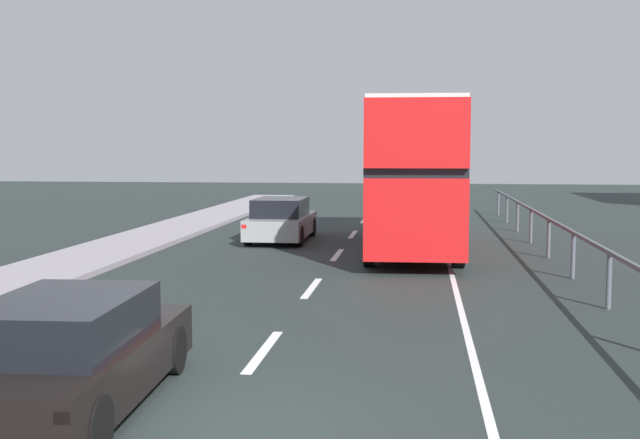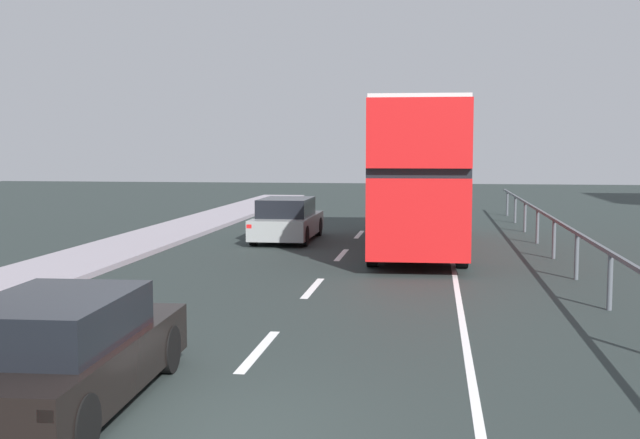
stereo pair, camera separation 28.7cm
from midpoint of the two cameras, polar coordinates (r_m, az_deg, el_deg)
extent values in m
cube|color=#242D2C|center=(8.92, -8.44, -15.14)|extent=(73.61, 120.00, 0.10)
cube|color=silver|center=(12.04, -3.75, -9.42)|extent=(0.16, 2.49, 0.01)
cube|color=silver|center=(17.23, -0.03, -4.96)|extent=(0.16, 2.49, 0.01)
cube|color=silver|center=(22.51, 1.93, -2.57)|extent=(0.16, 2.49, 0.01)
cube|color=silver|center=(27.83, 3.15, -1.08)|extent=(0.16, 2.49, 0.01)
cube|color=silver|center=(33.17, 3.97, -0.08)|extent=(0.16, 2.49, 0.01)
cube|color=silver|center=(38.52, 4.56, 0.65)|extent=(0.16, 2.49, 0.01)
cube|color=silver|center=(17.28, 10.33, -5.01)|extent=(0.12, 46.00, 0.01)
cube|color=#4E535A|center=(17.46, 19.51, -1.56)|extent=(0.08, 42.00, 0.08)
cylinder|color=#4E535A|center=(15.83, 20.68, -4.23)|extent=(0.10, 0.10, 1.08)
cylinder|color=#4E535A|center=(19.23, 18.44, -2.55)|extent=(0.10, 0.10, 1.08)
cylinder|color=#4E535A|center=(22.65, 16.88, -1.37)|extent=(0.10, 0.10, 1.08)
cylinder|color=#4E535A|center=(26.10, 15.73, -0.50)|extent=(0.10, 0.10, 1.08)
cylinder|color=#4E535A|center=(29.56, 14.85, 0.16)|extent=(0.10, 0.10, 1.08)
cylinder|color=#4E535A|center=(33.03, 14.15, 0.69)|extent=(0.10, 0.10, 1.08)
cylinder|color=#4E535A|center=(36.50, 13.59, 1.12)|extent=(0.10, 0.10, 1.08)
cube|color=red|center=(23.90, 7.29, 1.06)|extent=(2.81, 10.68, 1.97)
cube|color=black|center=(23.85, 7.32, 3.72)|extent=(2.81, 10.25, 0.24)
cube|color=red|center=(23.84, 7.34, 5.98)|extent=(2.81, 10.68, 1.65)
cube|color=silver|center=(23.87, 7.37, 8.08)|extent=(2.75, 10.46, 0.10)
cube|color=black|center=(29.17, 7.13, 2.00)|extent=(2.22, 0.11, 1.38)
cube|color=yellow|center=(29.13, 7.18, 6.64)|extent=(1.48, 0.09, 0.28)
cylinder|color=black|center=(27.86, 4.81, -0.06)|extent=(0.31, 1.01, 1.00)
cylinder|color=black|center=(27.90, 9.47, -0.10)|extent=(0.31, 1.01, 1.00)
cylinder|color=black|center=(20.31, 4.22, -2.01)|extent=(0.31, 1.01, 1.00)
cylinder|color=black|center=(20.35, 10.62, -2.07)|extent=(0.31, 1.01, 1.00)
cube|color=black|center=(9.85, -17.18, -10.00)|extent=(1.96, 4.44, 0.63)
cube|color=black|center=(9.52, -17.79, -6.91)|extent=(1.66, 2.47, 0.54)
cube|color=red|center=(7.62, -18.07, -13.30)|extent=(0.16, 0.07, 0.12)
cylinder|color=black|center=(11.53, -18.00, -8.71)|extent=(0.23, 0.65, 0.64)
cylinder|color=black|center=(10.99, -10.21, -9.22)|extent=(0.23, 0.65, 0.64)
cylinder|color=black|center=(8.30, -15.96, -14.13)|extent=(0.23, 0.65, 0.64)
cube|color=gray|center=(26.02, -2.04, -0.41)|extent=(1.78, 4.34, 0.64)
cube|color=black|center=(25.76, -2.13, 0.90)|extent=(1.57, 2.39, 0.58)
cube|color=red|center=(24.08, -4.79, -0.50)|extent=(0.16, 0.06, 0.12)
cube|color=red|center=(23.77, -1.08, -0.55)|extent=(0.16, 0.06, 0.12)
cylinder|color=black|center=(27.63, -3.15, -0.47)|extent=(0.20, 0.64, 0.64)
cylinder|color=black|center=(27.36, 0.17, -0.52)|extent=(0.20, 0.64, 0.64)
cylinder|color=black|center=(24.77, -4.49, -1.13)|extent=(0.20, 0.64, 0.64)
cylinder|color=black|center=(24.46, -0.78, -1.19)|extent=(0.20, 0.64, 0.64)
camera|label=1|loc=(0.14, -89.47, 0.05)|focal=44.34mm
camera|label=2|loc=(0.14, 90.53, -0.05)|focal=44.34mm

